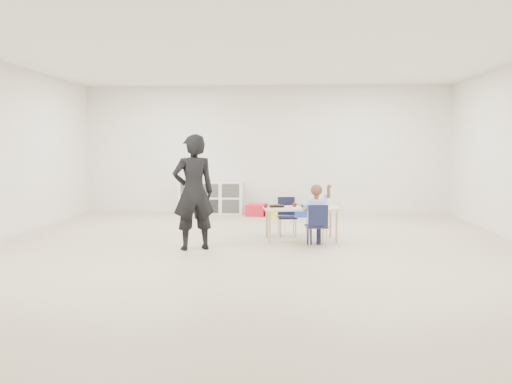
# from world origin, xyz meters

# --- Properties ---
(room) EXTENTS (9.00, 9.02, 2.80)m
(room) POSITION_xyz_m (0.00, 0.00, 1.40)
(room) COLOR #BFB193
(room) RESTS_ON ground
(table) EXTENTS (1.21, 0.72, 0.53)m
(table) POSITION_xyz_m (0.69, 0.94, 0.27)
(table) COLOR beige
(table) RESTS_ON ground
(chair_near) EXTENTS (0.34, 0.32, 0.63)m
(chair_near) POSITION_xyz_m (0.90, 0.45, 0.32)
(chair_near) COLOR #101532
(chair_near) RESTS_ON ground
(chair_far) EXTENTS (0.34, 0.32, 0.63)m
(chair_far) POSITION_xyz_m (0.47, 1.42, 0.32)
(chair_far) COLOR #101532
(chair_far) RESTS_ON ground
(child) EXTENTS (0.47, 0.47, 0.99)m
(child) POSITION_xyz_m (0.90, 0.45, 0.50)
(child) COLOR #A6BCE1
(child) RESTS_ON chair_near
(lunch_tray_near) EXTENTS (0.24, 0.19, 0.03)m
(lunch_tray_near) POSITION_xyz_m (0.81, 1.01, 0.54)
(lunch_tray_near) COLOR black
(lunch_tray_near) RESTS_ON table
(lunch_tray_far) EXTENTS (0.24, 0.19, 0.03)m
(lunch_tray_far) POSITION_xyz_m (0.31, 0.96, 0.54)
(lunch_tray_far) COLOR black
(lunch_tray_far) RESTS_ON table
(milk_carton) EXTENTS (0.08, 0.08, 0.10)m
(milk_carton) POSITION_xyz_m (0.75, 0.84, 0.58)
(milk_carton) COLOR white
(milk_carton) RESTS_ON table
(bread_roll) EXTENTS (0.09, 0.09, 0.07)m
(bread_roll) POSITION_xyz_m (0.95, 0.89, 0.56)
(bread_roll) COLOR tan
(bread_roll) RESTS_ON table
(apple_near) EXTENTS (0.07, 0.07, 0.07)m
(apple_near) POSITION_xyz_m (0.59, 0.99, 0.56)
(apple_near) COLOR maroon
(apple_near) RESTS_ON table
(apple_far) EXTENTS (0.07, 0.07, 0.07)m
(apple_far) POSITION_xyz_m (0.14, 0.82, 0.56)
(apple_far) COLOR maroon
(apple_far) RESTS_ON table
(cubby_shelf) EXTENTS (1.40, 0.40, 0.70)m
(cubby_shelf) POSITION_xyz_m (-1.20, 4.28, 0.35)
(cubby_shelf) COLOR white
(cubby_shelf) RESTS_ON ground
(adult) EXTENTS (0.70, 0.60, 1.64)m
(adult) POSITION_xyz_m (-0.86, 0.14, 0.82)
(adult) COLOR black
(adult) RESTS_ON ground
(bin_red) EXTENTS (0.47, 0.56, 0.24)m
(bin_red) POSITION_xyz_m (-0.17, 3.98, 0.12)
(bin_red) COLOR red
(bin_red) RESTS_ON ground
(bin_yellow) EXTENTS (0.35, 0.43, 0.19)m
(bin_yellow) POSITION_xyz_m (0.18, 3.94, 0.10)
(bin_yellow) COLOR yellow
(bin_yellow) RESTS_ON ground
(bin_blue) EXTENTS (0.46, 0.54, 0.23)m
(bin_blue) POSITION_xyz_m (0.74, 3.95, 0.12)
(bin_blue) COLOR #1933BC
(bin_blue) RESTS_ON ground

